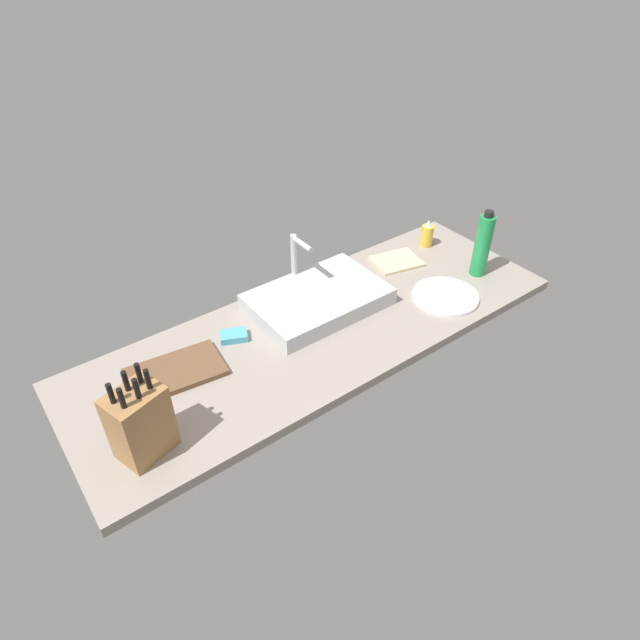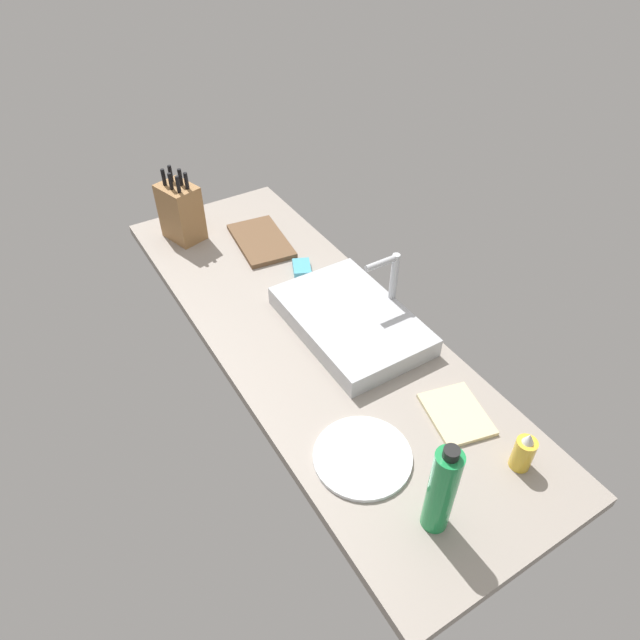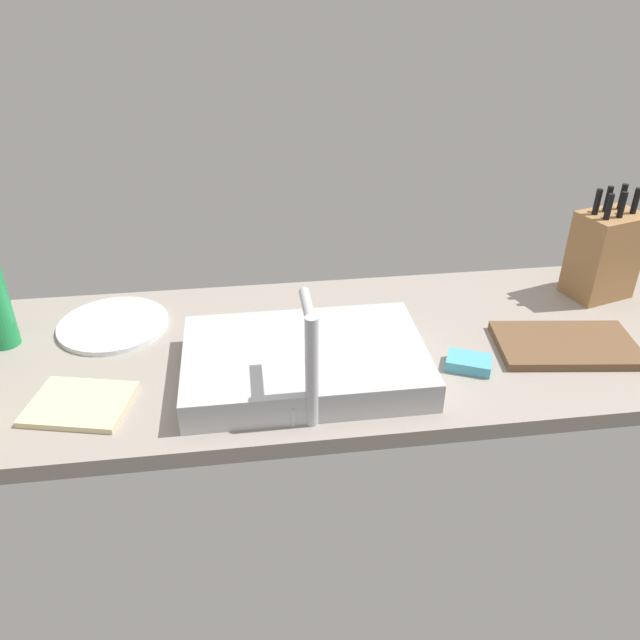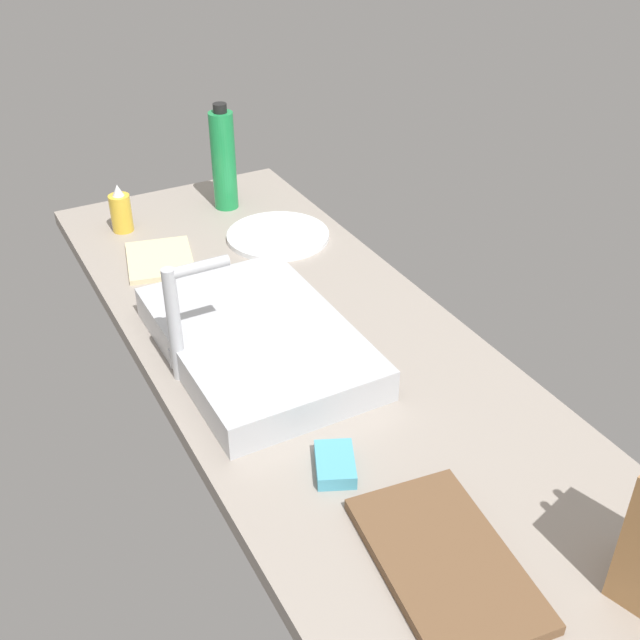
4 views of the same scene
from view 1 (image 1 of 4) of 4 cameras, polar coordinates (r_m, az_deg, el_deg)
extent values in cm
cube|color=gray|center=(191.76, 0.05, -1.11)|extent=(176.21, 60.95, 3.50)
cube|color=#B7BABF|center=(198.27, -0.23, 2.18)|extent=(48.24, 31.68, 6.28)
cylinder|color=#B7BABF|center=(204.33, -2.71, 6.07)|extent=(2.40, 2.40, 22.40)
cylinder|color=#B7BABF|center=(195.21, -1.88, 7.93)|extent=(2.00, 10.82, 2.00)
cylinder|color=#B7BABF|center=(210.98, -1.85, 4.26)|extent=(1.60, 1.60, 4.00)
cube|color=#9E7042|center=(152.31, -18.20, -10.15)|extent=(16.82, 14.28, 21.16)
cylinder|color=black|center=(140.35, -19.96, -7.67)|extent=(1.73, 1.73, 6.05)
cylinder|color=black|center=(142.42, -20.94, -7.16)|extent=(1.73, 1.73, 6.05)
cylinder|color=black|center=(141.62, -18.55, -6.77)|extent=(1.73, 1.73, 6.05)
cylinder|color=black|center=(144.42, -19.57, -6.00)|extent=(1.73, 1.73, 6.05)
cylinder|color=black|center=(143.21, -17.49, -5.88)|extent=(1.73, 1.73, 6.05)
cylinder|color=black|center=(145.54, -18.35, -5.27)|extent=(1.73, 1.73, 6.05)
cube|color=brown|center=(178.14, -14.79, -5.24)|extent=(31.39, 20.99, 1.80)
cylinder|color=gold|center=(238.58, 11.07, 8.60)|extent=(5.12, 5.12, 9.18)
cone|color=silver|center=(235.74, 11.24, 9.86)|extent=(2.82, 2.82, 2.80)
cylinder|color=#1E8E47|center=(220.45, 16.53, 7.40)|extent=(6.14, 6.14, 24.88)
cylinder|color=black|center=(214.19, 17.18, 10.50)|extent=(3.38, 3.38, 2.20)
cylinder|color=white|center=(209.42, 12.93, 2.43)|extent=(24.62, 24.62, 1.20)
cube|color=beige|center=(226.51, 7.97, 6.07)|extent=(21.24, 18.35, 1.20)
cube|color=#4CA3BC|center=(187.24, -8.96, -1.64)|extent=(10.67, 9.17, 2.40)
camera|label=2|loc=(2.07, 44.92, 28.50)|focal=31.48mm
camera|label=3|loc=(2.60, -13.62, 27.45)|focal=35.44mm
camera|label=4|loc=(1.79, -43.31, 17.88)|focal=43.61mm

